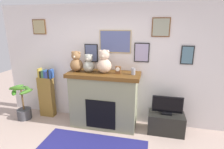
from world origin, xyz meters
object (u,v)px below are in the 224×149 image
Objects in this scene: bookshelf at (47,94)px; tv_stand at (166,123)px; fireplace at (104,99)px; television at (167,106)px; potted_plant at (23,105)px; candle_jar at (133,71)px; teddy_bear_grey at (76,62)px; teddy_bear_cream at (89,64)px; mantel_clock at (118,70)px; teddy_bear_brown at (104,63)px.

bookshelf is 1.66× the size of tv_stand.
fireplace is 1.32m from television.
candle_jar reaches higher than potted_plant.
teddy_bear_grey is (0.87, -0.11, 0.84)m from bookshelf.
television reaches higher than tv_stand.
bookshelf is at bearing 176.98° from candle_jar.
candle_jar is at bearing -179.34° from television.
fireplace is 11.32× the size of candle_jar.
potted_plant is 1.95× the size of teddy_bear_grey.
candle_jar is (-0.70, -0.01, 1.06)m from tv_stand.
teddy_bear_grey is 0.28m from teddy_bear_cream.
teddy_bear_grey is at bearing -179.74° from television.
tv_stand is at bearing 3.07° from potted_plant.
tv_stand is 1.48m from mantel_clock.
fireplace is at bearing 179.64° from tv_stand.
tv_stand is 1.78m from teddy_bear_brown.
teddy_bear_cream is (-1.63, -0.01, 0.78)m from television.
teddy_bear_cream is at bearing -176.72° from fireplace.
teddy_bear_grey reaches higher than mantel_clock.
candle_jar is (0.61, -0.02, 0.66)m from fireplace.
teddy_bear_grey reaches higher than bookshelf.
fireplace is 0.99m from teddy_bear_grey.
teddy_bear_brown is (0.61, -0.00, 0.02)m from teddy_bear_grey.
teddy_bear_brown is (-0.29, 0.00, 0.14)m from mantel_clock.
teddy_bear_brown is at bearing -46.55° from fireplace.
tv_stand is at bearing 0.45° from teddy_bear_brown.
potted_plant is 1.42× the size of television.
potted_plant is at bearing -174.18° from teddy_bear_cream.
candle_jar is at bearing 0.25° from mantel_clock.
bookshelf is 1.41m from teddy_bear_cream.
teddy_bear_grey is 0.61m from teddy_bear_brown.
potted_plant is at bearing -175.18° from teddy_bear_brown.
teddy_bear_cream is (1.61, 0.16, 1.02)m from potted_plant.
teddy_bear_grey is at bearing -7.24° from bookshelf.
mantel_clock is at bearing 4.18° from potted_plant.
candle_jar is at bearing -179.22° from tv_stand.
teddy_bear_cream is at bearing -5.50° from bookshelf.
television is (1.32, -0.01, -0.01)m from fireplace.
teddy_bear_brown reaches higher than potted_plant.
fireplace is 1.78× the size of potted_plant.
candle_jar is (2.07, -0.11, 0.71)m from bookshelf.
teddy_bear_brown reaches higher than candle_jar.
bookshelf is at bearing 177.91° from television.
television is (3.24, 0.17, 0.25)m from potted_plant.
bookshelf is 7.76× the size of mantel_clock.
teddy_bear_grey is 0.90× the size of teddy_bear_brown.
teddy_bear_brown reaches higher than television.
candle_jar is 0.94m from teddy_bear_cream.
television is at bearing -0.42° from fireplace.
television is at bearing 0.38° from teddy_bear_brown.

